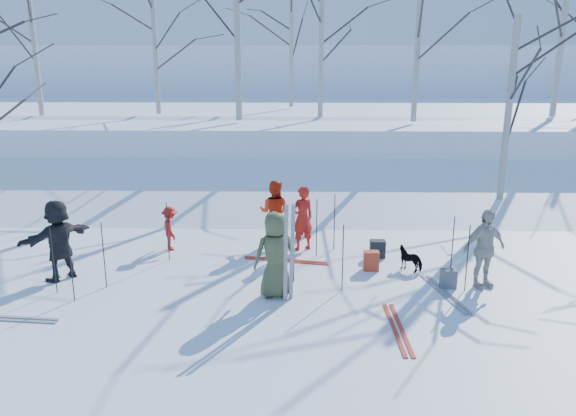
{
  "coord_description": "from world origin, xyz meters",
  "views": [
    {
      "loc": [
        0.26,
        -10.02,
        4.43
      ],
      "look_at": [
        0.0,
        1.5,
        1.3
      ],
      "focal_mm": 35.0,
      "sensor_mm": 36.0,
      "label": 1
    }
  ],
  "objects_px": {
    "backpack_red": "(371,261)",
    "backpack_dark": "(377,249)",
    "skier_red_seated": "(170,228)",
    "dog": "(411,258)",
    "backpack_grey": "(448,279)",
    "skier_olive_center": "(275,255)",
    "skier_redor_behind": "(274,212)",
    "skier_cream_east": "(484,249)",
    "skier_grey_west": "(59,240)",
    "skier_red_north": "(302,218)"
  },
  "relations": [
    {
      "from": "skier_grey_west",
      "to": "dog",
      "type": "height_order",
      "value": "skier_grey_west"
    },
    {
      "from": "skier_red_seated",
      "to": "backpack_grey",
      "type": "distance_m",
      "value": 6.36
    },
    {
      "from": "skier_cream_east",
      "to": "backpack_red",
      "type": "distance_m",
      "value": 2.32
    },
    {
      "from": "skier_red_north",
      "to": "skier_redor_behind",
      "type": "relative_size",
      "value": 0.98
    },
    {
      "from": "skier_olive_center",
      "to": "backpack_red",
      "type": "height_order",
      "value": "skier_olive_center"
    },
    {
      "from": "skier_cream_east",
      "to": "skier_redor_behind",
      "type": "bearing_deg",
      "value": 128.01
    },
    {
      "from": "skier_red_north",
      "to": "skier_red_seated",
      "type": "distance_m",
      "value": 3.11
    },
    {
      "from": "backpack_red",
      "to": "backpack_grey",
      "type": "xyz_separation_m",
      "value": [
        1.41,
        -0.91,
        -0.02
      ]
    },
    {
      "from": "skier_red_north",
      "to": "backpack_grey",
      "type": "bearing_deg",
      "value": 114.43
    },
    {
      "from": "skier_red_north",
      "to": "backpack_dark",
      "type": "relative_size",
      "value": 3.84
    },
    {
      "from": "skier_red_seated",
      "to": "backpack_red",
      "type": "distance_m",
      "value": 4.74
    },
    {
      "from": "skier_red_north",
      "to": "backpack_red",
      "type": "xyz_separation_m",
      "value": [
        1.47,
        -1.29,
        -0.56
      ]
    },
    {
      "from": "skier_red_seated",
      "to": "skier_grey_west",
      "type": "relative_size",
      "value": 0.62
    },
    {
      "from": "backpack_red",
      "to": "skier_olive_center",
      "type": "bearing_deg",
      "value": -145.25
    },
    {
      "from": "dog",
      "to": "skier_redor_behind",
      "type": "bearing_deg",
      "value": -83.02
    },
    {
      "from": "backpack_red",
      "to": "backpack_dark",
      "type": "relative_size",
      "value": 1.05
    },
    {
      "from": "skier_red_seated",
      "to": "dog",
      "type": "relative_size",
      "value": 1.76
    },
    {
      "from": "skier_redor_behind",
      "to": "skier_grey_west",
      "type": "height_order",
      "value": "skier_grey_west"
    },
    {
      "from": "skier_olive_center",
      "to": "backpack_grey",
      "type": "bearing_deg",
      "value": 172.11
    },
    {
      "from": "skier_red_seated",
      "to": "skier_cream_east",
      "type": "xyz_separation_m",
      "value": [
        6.65,
        -2.06,
        0.27
      ]
    },
    {
      "from": "backpack_dark",
      "to": "skier_olive_center",
      "type": "bearing_deg",
      "value": -135.65
    },
    {
      "from": "backpack_grey",
      "to": "skier_olive_center",
      "type": "bearing_deg",
      "value": -172.21
    },
    {
      "from": "backpack_red",
      "to": "skier_redor_behind",
      "type": "bearing_deg",
      "value": 140.89
    },
    {
      "from": "skier_redor_behind",
      "to": "backpack_red",
      "type": "distance_m",
      "value": 2.82
    },
    {
      "from": "skier_grey_west",
      "to": "skier_cream_east",
      "type": "bearing_deg",
      "value": 126.22
    },
    {
      "from": "skier_olive_center",
      "to": "backpack_grey",
      "type": "distance_m",
      "value": 3.48
    },
    {
      "from": "backpack_red",
      "to": "backpack_dark",
      "type": "bearing_deg",
      "value": 73.23
    },
    {
      "from": "skier_red_north",
      "to": "skier_grey_west",
      "type": "bearing_deg",
      "value": -6.94
    },
    {
      "from": "skier_red_seated",
      "to": "dog",
      "type": "distance_m",
      "value": 5.55
    },
    {
      "from": "skier_redor_behind",
      "to": "skier_red_seated",
      "type": "xyz_separation_m",
      "value": [
        -2.43,
        -0.52,
        -0.26
      ]
    },
    {
      "from": "skier_red_north",
      "to": "skier_redor_behind",
      "type": "xyz_separation_m",
      "value": [
        -0.68,
        0.45,
        0.02
      ]
    },
    {
      "from": "skier_cream_east",
      "to": "backpack_grey",
      "type": "xyz_separation_m",
      "value": [
        -0.67,
        -0.07,
        -0.6
      ]
    },
    {
      "from": "skier_red_north",
      "to": "skier_cream_east",
      "type": "relative_size",
      "value": 0.97
    },
    {
      "from": "skier_redor_behind",
      "to": "backpack_red",
      "type": "bearing_deg",
      "value": 155.97
    },
    {
      "from": "dog",
      "to": "backpack_grey",
      "type": "bearing_deg",
      "value": 66.89
    },
    {
      "from": "skier_olive_center",
      "to": "skier_redor_behind",
      "type": "distance_m",
      "value": 3.12
    },
    {
      "from": "skier_grey_west",
      "to": "backpack_dark",
      "type": "relative_size",
      "value": 4.18
    },
    {
      "from": "skier_cream_east",
      "to": "backpack_red",
      "type": "xyz_separation_m",
      "value": [
        -2.08,
        0.84,
        -0.58
      ]
    },
    {
      "from": "skier_grey_west",
      "to": "backpack_grey",
      "type": "xyz_separation_m",
      "value": [
        7.82,
        -0.29,
        -0.65
      ]
    },
    {
      "from": "skier_olive_center",
      "to": "backpack_dark",
      "type": "xyz_separation_m",
      "value": [
        2.22,
        2.17,
        -0.63
      ]
    },
    {
      "from": "skier_cream_east",
      "to": "skier_olive_center",
      "type": "bearing_deg",
      "value": 166.95
    },
    {
      "from": "skier_grey_west",
      "to": "backpack_dark",
      "type": "xyz_separation_m",
      "value": [
        6.65,
        1.41,
        -0.64
      ]
    },
    {
      "from": "skier_olive_center",
      "to": "skier_red_seated",
      "type": "height_order",
      "value": "skier_olive_center"
    },
    {
      "from": "skier_redor_behind",
      "to": "skier_grey_west",
      "type": "bearing_deg",
      "value": 44.03
    },
    {
      "from": "skier_cream_east",
      "to": "backpack_grey",
      "type": "relative_size",
      "value": 4.18
    },
    {
      "from": "skier_red_north",
      "to": "skier_grey_west",
      "type": "height_order",
      "value": "skier_grey_west"
    },
    {
      "from": "dog",
      "to": "backpack_red",
      "type": "height_order",
      "value": "dog"
    },
    {
      "from": "skier_cream_east",
      "to": "backpack_dark",
      "type": "height_order",
      "value": "skier_cream_east"
    },
    {
      "from": "dog",
      "to": "backpack_dark",
      "type": "bearing_deg",
      "value": -104.47
    },
    {
      "from": "skier_olive_center",
      "to": "backpack_red",
      "type": "relative_size",
      "value": 3.94
    }
  ]
}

